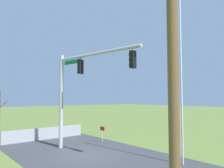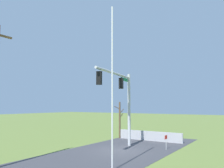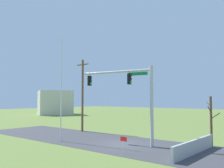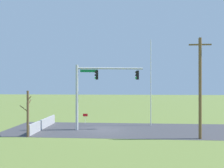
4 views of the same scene
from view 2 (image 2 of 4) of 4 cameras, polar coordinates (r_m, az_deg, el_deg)
The scene contains 8 objects.
ground_plane at distance 19.87m, azimuth 1.75°, elevation -16.20°, with size 160.00×160.00×0.00m, color olive.
road_surface at distance 16.66m, azimuth -5.81°, elevation -18.31°, with size 28.00×8.00×0.01m, color #3D3D42.
sidewalk_corner at distance 23.26m, azimuth 5.52°, elevation -14.56°, with size 6.00×6.00×0.01m, color #B7B5AD.
retaining_fence at distance 25.44m, azimuth 9.28°, elevation -12.58°, with size 0.20×7.08×1.00m, color #A8A8AD.
signal_mast at distance 20.37m, azimuth 2.50°, elevation -2.61°, with size 6.96×1.39×6.74m.
flagpole at distance 13.72m, azimuth 0.05°, elevation -0.51°, with size 0.10×0.10×9.82m, color silver.
bare_tree at distance 27.00m, azimuth 1.93°, elevation -8.73°, with size 1.27×1.02×4.15m.
open_sign at distance 20.60m, azimuth 13.22°, elevation -13.12°, with size 0.56×0.04×1.22m.
Camera 2 is at (-16.66, -10.15, 3.78)m, focal length 36.94 mm.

